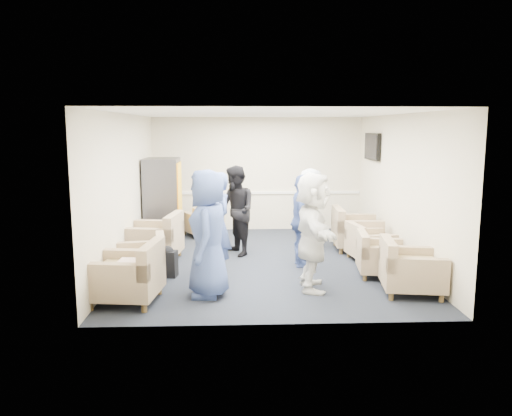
{
  "coord_description": "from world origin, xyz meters",
  "views": [
    {
      "loc": [
        -0.54,
        -8.96,
        2.45
      ],
      "look_at": [
        -0.15,
        0.2,
        0.97
      ],
      "focal_mm": 35.0,
      "sensor_mm": 36.0,
      "label": 1
    }
  ],
  "objects_px": {
    "person_front_left": "(208,234)",
    "person_back_left": "(236,211)",
    "armchair_left_far": "(157,241)",
    "armchair_right_near": "(408,271)",
    "armchair_left_mid": "(144,262)",
    "armchair_right_midfar": "(368,245)",
    "person_mid_right": "(301,221)",
    "armchair_corner": "(203,223)",
    "armchair_right_far": "(354,232)",
    "vending_machine": "(163,200)",
    "person_mid_left": "(218,225)",
    "armchair_right_midnear": "(379,258)",
    "armchair_left_near": "(130,277)",
    "person_back_right": "(310,208)",
    "person_front_right": "(313,232)"
  },
  "relations": [
    {
      "from": "person_mid_right",
      "to": "person_front_right",
      "type": "relative_size",
      "value": 0.91
    },
    {
      "from": "armchair_left_near",
      "to": "armchair_right_midfar",
      "type": "distance_m",
      "value": 4.46
    },
    {
      "from": "armchair_right_near",
      "to": "person_front_left",
      "type": "distance_m",
      "value": 3.02
    },
    {
      "from": "armchair_left_mid",
      "to": "armchair_right_far",
      "type": "height_order",
      "value": "armchair_right_far"
    },
    {
      "from": "person_back_left",
      "to": "person_back_right",
      "type": "height_order",
      "value": "person_back_left"
    },
    {
      "from": "armchair_right_near",
      "to": "armchair_right_midfar",
      "type": "height_order",
      "value": "armchair_right_near"
    },
    {
      "from": "armchair_left_mid",
      "to": "armchair_right_midnear",
      "type": "height_order",
      "value": "armchair_left_mid"
    },
    {
      "from": "person_mid_right",
      "to": "armchair_left_far",
      "type": "bearing_deg",
      "value": 81.06
    },
    {
      "from": "armchair_left_far",
      "to": "person_back_left",
      "type": "relative_size",
      "value": 0.61
    },
    {
      "from": "person_back_left",
      "to": "person_mid_right",
      "type": "bearing_deg",
      "value": 29.23
    },
    {
      "from": "armchair_corner",
      "to": "person_front_left",
      "type": "xyz_separation_m",
      "value": [
        0.33,
        -4.16,
        0.63
      ]
    },
    {
      "from": "armchair_corner",
      "to": "person_front_left",
      "type": "distance_m",
      "value": 4.22
    },
    {
      "from": "armchair_right_far",
      "to": "person_front_right",
      "type": "bearing_deg",
      "value": 156.62
    },
    {
      "from": "armchair_left_far",
      "to": "armchair_right_near",
      "type": "height_order",
      "value": "armchair_left_far"
    },
    {
      "from": "person_mid_left",
      "to": "person_back_left",
      "type": "relative_size",
      "value": 1.0
    },
    {
      "from": "armchair_left_far",
      "to": "person_front_right",
      "type": "bearing_deg",
      "value": 63.91
    },
    {
      "from": "armchair_right_midnear",
      "to": "armchair_right_midfar",
      "type": "distance_m",
      "value": 0.95
    },
    {
      "from": "vending_machine",
      "to": "person_back_right",
      "type": "distance_m",
      "value": 3.16
    },
    {
      "from": "armchair_right_midnear",
      "to": "person_front_right",
      "type": "relative_size",
      "value": 0.48
    },
    {
      "from": "armchair_left_far",
      "to": "person_back_left",
      "type": "bearing_deg",
      "value": 111.74
    },
    {
      "from": "vending_machine",
      "to": "person_front_left",
      "type": "distance_m",
      "value": 3.77
    },
    {
      "from": "armchair_right_midfar",
      "to": "person_mid_right",
      "type": "relative_size",
      "value": 0.52
    },
    {
      "from": "armchair_right_far",
      "to": "person_mid_right",
      "type": "height_order",
      "value": "person_mid_right"
    },
    {
      "from": "armchair_left_near",
      "to": "person_mid_right",
      "type": "height_order",
      "value": "person_mid_right"
    },
    {
      "from": "person_mid_left",
      "to": "person_back_right",
      "type": "height_order",
      "value": "person_mid_left"
    },
    {
      "from": "person_front_left",
      "to": "person_back_left",
      "type": "xyz_separation_m",
      "value": [
        0.41,
        2.37,
        -0.06
      ]
    },
    {
      "from": "armchair_corner",
      "to": "armchair_right_far",
      "type": "bearing_deg",
      "value": 124.02
    },
    {
      "from": "armchair_right_far",
      "to": "person_mid_left",
      "type": "bearing_deg",
      "value": 125.74
    },
    {
      "from": "person_front_right",
      "to": "person_back_right",
      "type": "bearing_deg",
      "value": -4.03
    },
    {
      "from": "armchair_left_far",
      "to": "armchair_right_midnear",
      "type": "bearing_deg",
      "value": 81.66
    },
    {
      "from": "armchair_left_far",
      "to": "person_back_left",
      "type": "distance_m",
      "value": 1.59
    },
    {
      "from": "person_front_left",
      "to": "armchair_right_midnear",
      "type": "bearing_deg",
      "value": 109.07
    },
    {
      "from": "armchair_left_far",
      "to": "armchair_right_near",
      "type": "relative_size",
      "value": 1.09
    },
    {
      "from": "vending_machine",
      "to": "person_back_left",
      "type": "height_order",
      "value": "vending_machine"
    },
    {
      "from": "armchair_left_far",
      "to": "armchair_right_far",
      "type": "bearing_deg",
      "value": 108.13
    },
    {
      "from": "vending_machine",
      "to": "person_mid_left",
      "type": "relative_size",
      "value": 1.04
    },
    {
      "from": "vending_machine",
      "to": "person_back_right",
      "type": "xyz_separation_m",
      "value": [
        3.1,
        -0.62,
        -0.09
      ]
    },
    {
      "from": "armchair_right_far",
      "to": "vending_machine",
      "type": "distance_m",
      "value": 4.08
    },
    {
      "from": "armchair_right_near",
      "to": "armchair_right_midnear",
      "type": "xyz_separation_m",
      "value": [
        -0.18,
        0.91,
        -0.04
      ]
    },
    {
      "from": "armchair_left_mid",
      "to": "vending_machine",
      "type": "height_order",
      "value": "vending_machine"
    },
    {
      "from": "armchair_left_mid",
      "to": "person_front_left",
      "type": "distance_m",
      "value": 1.48
    },
    {
      "from": "armchair_right_far",
      "to": "person_back_right",
      "type": "height_order",
      "value": "person_back_right"
    },
    {
      "from": "armchair_right_near",
      "to": "armchair_corner",
      "type": "height_order",
      "value": "armchair_right_near"
    },
    {
      "from": "armchair_right_near",
      "to": "armchair_corner",
      "type": "xyz_separation_m",
      "value": [
        -3.3,
        4.18,
        -0.05
      ]
    },
    {
      "from": "armchair_left_far",
      "to": "armchair_right_near",
      "type": "xyz_separation_m",
      "value": [
        4.03,
        -2.02,
        -0.03
      ]
    },
    {
      "from": "armchair_right_midfar",
      "to": "person_mid_left",
      "type": "height_order",
      "value": "person_mid_left"
    },
    {
      "from": "armchair_left_near",
      "to": "armchair_right_far",
      "type": "relative_size",
      "value": 1.07
    },
    {
      "from": "person_mid_left",
      "to": "person_back_right",
      "type": "relative_size",
      "value": 1.07
    },
    {
      "from": "armchair_left_mid",
      "to": "armchair_right_midfar",
      "type": "bearing_deg",
      "value": 95.14
    },
    {
      "from": "armchair_left_mid",
      "to": "armchair_corner",
      "type": "relative_size",
      "value": 0.88
    }
  ]
}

